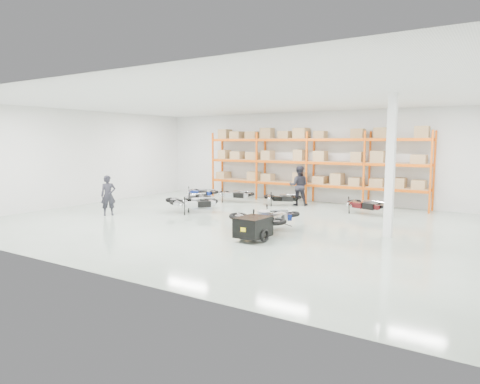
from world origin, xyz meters
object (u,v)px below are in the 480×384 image
Objects in this scene: moto_silver_left at (195,200)px; trailer at (253,227)px; moto_blue_centre at (263,213)px; moto_back_a at (201,190)px; moto_black_far_left at (191,197)px; moto_back_b at (235,192)px; moto_back_d at (365,202)px; moto_touring_right at (277,215)px; person_left at (108,195)px; moto_back_c at (282,196)px; person_back at (299,186)px.

moto_silver_left reaches higher than trailer.
moto_blue_centre reaches higher than moto_back_a.
moto_black_far_left is at bearing 16.24° from moto_blue_centre.
moto_blue_centre is at bearing -146.88° from moto_back_b.
trailer is 1.09× the size of moto_back_a.
moto_back_d is at bearing -143.02° from moto_black_far_left.
moto_back_d reaches higher than trailer.
moto_blue_centre is 0.50m from moto_touring_right.
moto_touring_right is 1.13× the size of moto_back_d.
moto_blue_centre is 5.37m from moto_black_far_left.
moto_touring_right is (0.49, 0.09, -0.01)m from moto_blue_centre.
moto_back_b is 0.99× the size of moto_back_d.
person_left is at bearing 85.03° from moto_silver_left.
moto_silver_left is at bearing 152.13° from moto_black_far_left.
moto_silver_left is 1.02× the size of trailer.
trailer is at bearing -130.91° from moto_back_a.
moto_blue_centre is at bearing -177.58° from moto_back_c.
person_left reaches higher than trailer.
moto_touring_right reaches higher than trailer.
person_back is at bearing 98.60° from moto_touring_right.
moto_silver_left reaches higher than moto_back_d.
moto_black_far_left is 1.03× the size of person_back.
moto_blue_centre is 1.25× the size of moto_back_c.
moto_back_d is at bearing 145.63° from person_back.
moto_touring_right reaches higher than moto_back_a.
moto_black_far_left is 1.16× the size of moto_back_b.
trailer is at bearing -178.13° from moto_back_c.
moto_silver_left reaches higher than moto_back_a.
moto_back_a is 0.85× the size of person_back.
moto_blue_centre is 1.18× the size of person_left.
moto_touring_right is at bearing -129.43° from moto_blue_centre.
person_left is at bearing 69.42° from moto_black_far_left.
moto_touring_right is 1.22× the size of moto_back_c.
moto_black_far_left is at bearing 134.59° from moto_back_d.
moto_back_d reaches higher than moto_back_c.
moto_blue_centre is 1.01× the size of moto_black_far_left.
moto_back_b is (-4.59, 5.30, -0.08)m from moto_blue_centre.
moto_touring_right is at bearing -172.91° from moto_back_c.
trailer is 7.42m from person_left.
person_back reaches higher than moto_back_d.
moto_silver_left is 1.07× the size of moto_back_b.
trailer is at bearing 148.47° from moto_blue_centre.
moto_back_c is at bearing 113.21° from trailer.
moto_back_a is 1.03× the size of moto_back_c.
moto_blue_centre is 5.56m from moto_back_d.
moto_silver_left is 1.11× the size of moto_back_a.
moto_back_a reaches higher than moto_back_c.
moto_back_b is at bearing 124.99° from moto_touring_right.
moto_touring_right is 1.01× the size of person_back.
moto_back_d is (1.48, 5.11, -0.07)m from moto_touring_right.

